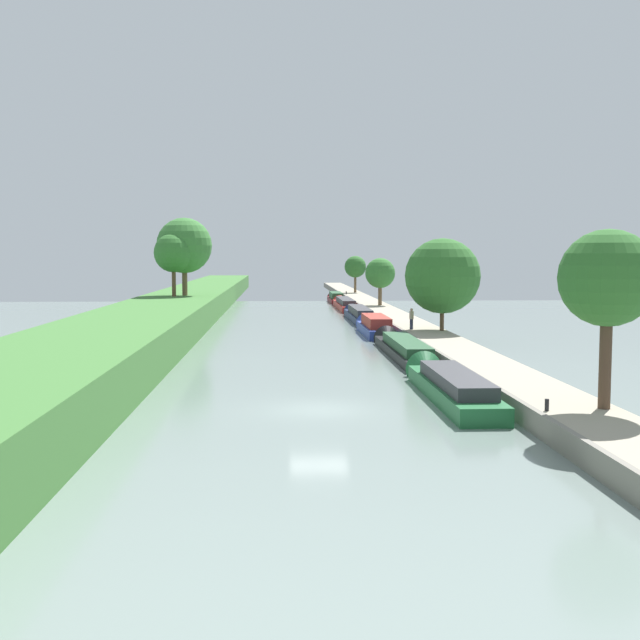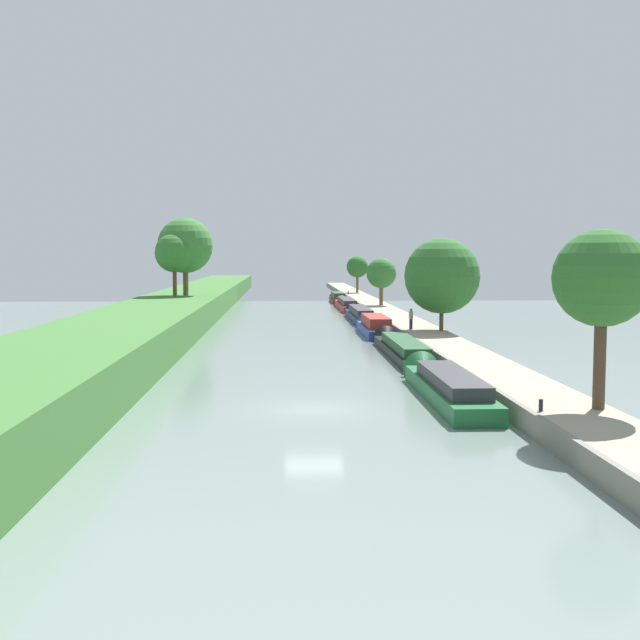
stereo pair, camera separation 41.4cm
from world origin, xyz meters
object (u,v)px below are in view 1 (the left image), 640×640
object	(u,v)px
mooring_bollard_far	(346,293)
narrowboat_maroon	(336,298)
narrowboat_blue	(374,326)
narrowboat_black	(402,348)
narrowboat_navy	(359,315)
narrowboat_green	(449,385)
mooring_bollard_near	(547,405)
person_walking	(411,318)
narrowboat_red	(344,304)

from	to	relation	value
mooring_bollard_far	narrowboat_maroon	bearing A→B (deg)	-112.87
narrowboat_maroon	narrowboat_blue	bearing A→B (deg)	-90.02
narrowboat_maroon	narrowboat_black	bearing A→B (deg)	-89.84
narrowboat_navy	narrowboat_blue	bearing A→B (deg)	-90.33
narrowboat_blue	narrowboat_navy	size ratio (longest dim) A/B	0.71
narrowboat_green	narrowboat_navy	distance (m)	43.11
narrowboat_black	mooring_bollard_near	world-z (taller)	mooring_bollard_near
mooring_bollard_far	mooring_bollard_near	bearing A→B (deg)	-90.00
narrowboat_navy	mooring_bollard_far	world-z (taller)	narrowboat_navy
narrowboat_green	person_walking	bearing A→B (deg)	84.45
person_walking	mooring_bollard_far	distance (m)	54.92
narrowboat_black	mooring_bollard_near	distance (m)	23.32
narrowboat_maroon	mooring_bollard_near	bearing A→B (deg)	-88.68
narrowboat_blue	narrowboat_maroon	size ratio (longest dim) A/B	1.03
mooring_bollard_near	mooring_bollard_far	world-z (taller)	same
narrowboat_black	person_walking	xyz separation A→B (m)	(2.12, 8.85, 1.25)
narrowboat_black	narrowboat_red	xyz separation A→B (m)	(-0.06, 45.29, 0.07)
narrowboat_black	narrowboat_navy	bearing A→B (deg)	90.21
narrowboat_green	narrowboat_red	distance (m)	60.79
narrowboat_red	mooring_bollard_far	world-z (taller)	narrowboat_red
mooring_bollard_near	person_walking	bearing A→B (deg)	89.34
mooring_bollard_far	narrowboat_green	bearing A→B (deg)	-91.44
narrowboat_maroon	narrowboat_green	bearing A→B (deg)	-90.07
person_walking	mooring_bollard_far	world-z (taller)	person_walking
mooring_bollard_far	narrowboat_black	bearing A→B (deg)	-91.57
narrowboat_green	narrowboat_maroon	bearing A→B (deg)	89.93
narrowboat_navy	mooring_bollard_far	distance (m)	36.20
narrowboat_black	narrowboat_blue	distance (m)	13.98
narrowboat_green	narrowboat_black	world-z (taller)	narrowboat_green
mooring_bollard_far	narrowboat_navy	bearing A→B (deg)	-92.92
narrowboat_blue	narrowboat_navy	distance (m)	13.64
narrowboat_red	narrowboat_maroon	bearing A→B (deg)	90.41
mooring_bollard_near	narrowboat_green	bearing A→B (deg)	104.46
narrowboat_maroon	mooring_bollard_far	xyz separation A→B (m)	(1.91, 4.52, 0.52)
narrowboat_green	mooring_bollard_near	distance (m)	8.02
narrowboat_blue	narrowboat_red	size ratio (longest dim) A/B	0.67
mooring_bollard_near	mooring_bollard_far	bearing A→B (deg)	90.00
narrowboat_red	mooring_bollard_far	bearing A→B (deg)	84.41
narrowboat_red	mooring_bollard_far	size ratio (longest dim) A/B	37.10
narrowboat_navy	mooring_bollard_near	distance (m)	50.89
narrowboat_blue	mooring_bollard_far	bearing A→B (deg)	87.79
person_walking	mooring_bollard_far	xyz separation A→B (m)	(-0.37, 54.91, -0.65)
narrowboat_maroon	mooring_bollard_far	bearing A→B (deg)	67.13
narrowboat_maroon	person_walking	world-z (taller)	person_walking
person_walking	mooring_bollard_near	world-z (taller)	person_walking
narrowboat_blue	mooring_bollard_near	bearing A→B (deg)	-87.04
narrowboat_navy	narrowboat_red	distance (m)	17.68
narrowboat_green	person_walking	xyz separation A→B (m)	(2.37, 24.35, 1.17)
narrowboat_black	person_walking	size ratio (longest dim) A/B	9.77
narrowboat_black	narrowboat_maroon	xyz separation A→B (m)	(-0.16, 59.24, 0.07)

